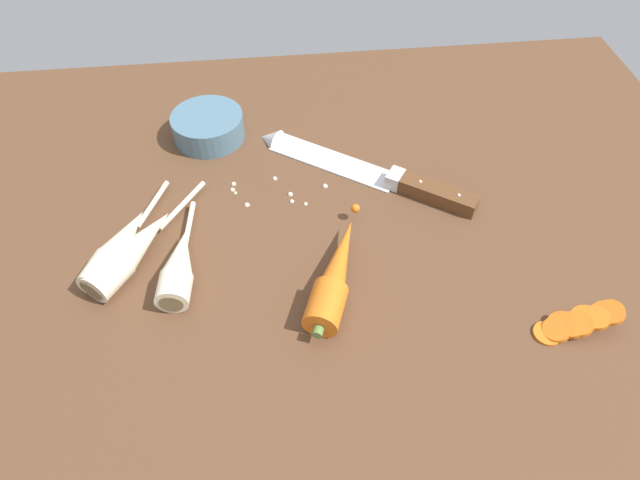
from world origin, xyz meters
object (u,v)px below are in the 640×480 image
object	(u,v)px
parsnip_front	(133,250)
parsnip_mid_right	(118,248)
carrot_slice_stack	(578,322)
parsnip_mid_left	(179,266)
whole_carrot	(335,275)
prep_bowl	(208,126)
chefs_knife	(358,168)

from	to	relation	value
parsnip_front	parsnip_mid_right	size ratio (longest dim) A/B	1.02
parsnip_mid_right	carrot_slice_stack	world-z (taller)	parsnip_mid_right
parsnip_mid_left	carrot_slice_stack	xyz separation A→B (cm)	(45.44, -12.72, -0.68)
whole_carrot	parsnip_front	distance (cm)	25.50
parsnip_front	carrot_slice_stack	distance (cm)	53.69
parsnip_mid_right	carrot_slice_stack	distance (cm)	55.60
parsnip_mid_left	parsnip_mid_right	world-z (taller)	same
whole_carrot	prep_bowl	xyz separation A→B (cm)	(-15.80, 30.71, 0.05)
prep_bowl	chefs_knife	bearing A→B (deg)	-25.79
parsnip_front	carrot_slice_stack	bearing A→B (deg)	-17.20
whole_carrot	parsnip_front	world-z (taller)	whole_carrot
parsnip_mid_left	carrot_slice_stack	distance (cm)	47.19
whole_carrot	prep_bowl	world-z (taller)	whole_carrot
chefs_knife	parsnip_mid_right	size ratio (longest dim) A/B	1.58
chefs_knife	carrot_slice_stack	world-z (taller)	carrot_slice_stack
parsnip_mid_left	parsnip_mid_right	size ratio (longest dim) A/B	0.91
carrot_slice_stack	prep_bowl	bearing A→B (deg)	136.80
chefs_knife	parsnip_front	distance (cm)	33.53
whole_carrot	parsnip_mid_right	size ratio (longest dim) A/B	1.02
prep_bowl	whole_carrot	bearing A→B (deg)	-62.77
chefs_knife	parsnip_mid_right	world-z (taller)	parsnip_mid_right
parsnip_front	carrot_slice_stack	xyz separation A→B (cm)	(51.28, -15.87, -0.68)
parsnip_front	carrot_slice_stack	world-z (taller)	parsnip_front
parsnip_front	chefs_knife	bearing A→B (deg)	23.68
chefs_knife	whole_carrot	distance (cm)	21.08
chefs_knife	parsnip_front	xyz separation A→B (cm)	(-30.68, -13.45, 1.33)
whole_carrot	parsnip_front	size ratio (longest dim) A/B	1.00
whole_carrot	parsnip_mid_left	bearing A→B (deg)	169.34
chefs_knife	whole_carrot	world-z (taller)	whole_carrot
whole_carrot	parsnip_mid_right	distance (cm)	27.41
parsnip_mid_left	prep_bowl	xyz separation A→B (cm)	(2.96, 27.18, 0.17)
whole_carrot	prep_bowl	distance (cm)	34.53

